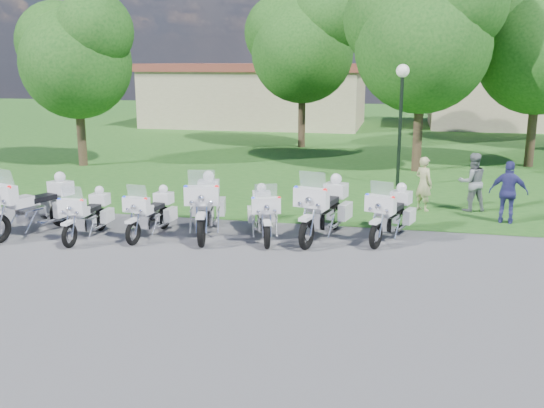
% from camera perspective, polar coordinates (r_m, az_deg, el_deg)
% --- Properties ---
extents(ground, '(100.00, 100.00, 0.00)m').
position_cam_1_polar(ground, '(13.64, -4.56, -4.85)').
color(ground, '#5D5D63').
rests_on(ground, ground).
extents(grass_lawn, '(100.00, 48.00, 0.01)m').
position_cam_1_polar(grass_lawn, '(39.81, 6.74, 7.08)').
color(grass_lawn, '#255A1C').
rests_on(grass_lawn, ground).
extents(motorcycle_1, '(1.41, 2.53, 1.77)m').
position_cam_1_polar(motorcycle_1, '(16.28, -21.41, -0.05)').
color(motorcycle_1, black).
rests_on(motorcycle_1, ground).
extents(motorcycle_2, '(0.69, 2.11, 1.42)m').
position_cam_1_polar(motorcycle_2, '(15.51, -16.97, -0.90)').
color(motorcycle_2, black).
rests_on(motorcycle_2, ground).
extents(motorcycle_3, '(0.83, 2.11, 1.42)m').
position_cam_1_polar(motorcycle_3, '(15.30, -11.30, -0.76)').
color(motorcycle_3, black).
rests_on(motorcycle_3, ground).
extents(motorcycle_4, '(1.23, 2.62, 1.78)m').
position_cam_1_polar(motorcycle_4, '(15.18, -6.25, -0.09)').
color(motorcycle_4, black).
rests_on(motorcycle_4, ground).
extents(motorcycle_5, '(1.15, 2.15, 1.49)m').
position_cam_1_polar(motorcycle_5, '(14.80, -0.79, -0.84)').
color(motorcycle_5, black).
rests_on(motorcycle_5, ground).
extents(motorcycle_6, '(1.26, 2.61, 1.78)m').
position_cam_1_polar(motorcycle_6, '(14.85, 4.92, -0.37)').
color(motorcycle_6, black).
rests_on(motorcycle_6, ground).
extents(motorcycle_7, '(1.22, 2.23, 1.55)m').
position_cam_1_polar(motorcycle_7, '(14.97, 11.12, -0.83)').
color(motorcycle_7, black).
rests_on(motorcycle_7, ground).
extents(lamp_post, '(0.44, 0.44, 4.15)m').
position_cam_1_polar(lamp_post, '(21.08, 12.10, 10.00)').
color(lamp_post, black).
rests_on(lamp_post, ground).
extents(tree_0, '(5.19, 4.43, 6.92)m').
position_cam_1_polar(tree_0, '(26.24, -18.05, 13.38)').
color(tree_0, '#38281C').
rests_on(tree_0, ground).
extents(tree_1, '(5.86, 5.00, 7.82)m').
position_cam_1_polar(tree_1, '(30.67, 2.82, 15.00)').
color(tree_1, '#38281C').
rests_on(tree_1, ground).
extents(tree_2, '(6.04, 5.15, 8.05)m').
position_cam_1_polar(tree_2, '(24.39, 13.93, 15.46)').
color(tree_2, '#38281C').
rests_on(tree_2, ground).
extents(tree_3, '(5.70, 4.86, 7.60)m').
position_cam_1_polar(tree_3, '(26.91, 23.83, 13.87)').
color(tree_3, '#38281C').
rests_on(tree_3, ground).
extents(building_west, '(14.56, 8.32, 4.10)m').
position_cam_1_polar(building_west, '(41.63, -1.42, 10.28)').
color(building_west, tan).
rests_on(building_west, ground).
extents(building_east, '(11.44, 7.28, 4.10)m').
position_cam_1_polar(building_east, '(43.07, 22.15, 9.43)').
color(building_east, tan).
rests_on(building_east, ground).
extents(bystander_a, '(0.68, 0.67, 1.58)m').
position_cam_1_polar(bystander_a, '(18.00, 14.09, 1.83)').
color(bystander_a, tan).
rests_on(bystander_a, ground).
extents(bystander_b, '(0.98, 0.86, 1.69)m').
position_cam_1_polar(bystander_b, '(18.32, 18.32, 1.94)').
color(bystander_b, slate).
rests_on(bystander_b, ground).
extents(bystander_c, '(1.04, 0.59, 1.68)m').
position_cam_1_polar(bystander_c, '(17.26, 21.37, 1.01)').
color(bystander_c, navy).
rests_on(bystander_c, ground).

